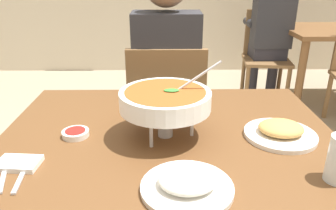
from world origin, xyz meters
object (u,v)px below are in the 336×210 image
(dining_table_far, at_px, (336,43))
(diner_main, at_px, (166,71))
(curry_bowl, at_px, (165,100))
(appetizer_plate, at_px, (280,131))
(chair_bg_left, at_px, (266,51))
(patron_bg_left, at_px, (270,28))
(sauce_dish, at_px, (75,134))
(dining_table_main, at_px, (169,164))
(chair_diner_main, at_px, (166,111))
(rice_plate, at_px, (187,184))

(dining_table_far, bearing_deg, diner_main, -140.73)
(curry_bowl, relative_size, dining_table_far, 0.33)
(appetizer_plate, xyz_separation_m, chair_bg_left, (0.64, 2.25, -0.26))
(dining_table_far, height_order, patron_bg_left, patron_bg_left)
(sauce_dish, distance_m, chair_bg_left, 2.62)
(diner_main, distance_m, chair_bg_left, 1.79)
(appetizer_plate, distance_m, patron_bg_left, 2.30)
(diner_main, relative_size, dining_table_far, 1.31)
(curry_bowl, height_order, dining_table_far, curry_bowl)
(dining_table_main, relative_size, diner_main, 0.88)
(chair_bg_left, relative_size, patron_bg_left, 0.69)
(chair_bg_left, bearing_deg, dining_table_main, -114.35)
(chair_diner_main, bearing_deg, rice_plate, -87.71)
(chair_diner_main, relative_size, sauce_dish, 10.00)
(patron_bg_left, bearing_deg, sauce_dish, -121.27)
(patron_bg_left, bearing_deg, rice_plate, -111.38)
(curry_bowl, bearing_deg, chair_diner_main, 89.14)
(curry_bowl, height_order, sauce_dish, curry_bowl)
(curry_bowl, height_order, rice_plate, curry_bowl)
(dining_table_main, relative_size, sauce_dish, 12.80)
(chair_diner_main, height_order, dining_table_far, chair_diner_main)
(dining_table_main, bearing_deg, chair_diner_main, 90.00)
(curry_bowl, xyz_separation_m, appetizer_plate, (0.39, -0.02, -0.11))
(appetizer_plate, xyz_separation_m, patron_bg_left, (0.64, 2.21, -0.02))
(chair_bg_left, bearing_deg, rice_plate, -110.94)
(diner_main, xyz_separation_m, appetizer_plate, (0.38, -0.79, 0.02))
(appetizer_plate, relative_size, patron_bg_left, 0.18)
(sauce_dish, xyz_separation_m, chair_bg_left, (1.33, 2.24, -0.25))
(dining_table_main, distance_m, rice_plate, 0.33)
(chair_diner_main, height_order, patron_bg_left, patron_bg_left)
(appetizer_plate, distance_m, dining_table_far, 2.50)
(dining_table_main, xyz_separation_m, chair_diner_main, (-0.00, 0.75, -0.13))
(rice_plate, bearing_deg, sauce_dish, 140.35)
(rice_plate, bearing_deg, diner_main, 92.22)
(dining_table_main, distance_m, sauce_dish, 0.34)
(dining_table_far, bearing_deg, dining_table_main, -127.77)
(dining_table_far, height_order, chair_bg_left, chair_bg_left)
(dining_table_main, xyz_separation_m, appetizer_plate, (0.38, -0.02, 0.13))
(dining_table_main, xyz_separation_m, dining_table_far, (1.65, 2.13, -0.02))
(diner_main, xyz_separation_m, chair_bg_left, (1.01, 1.46, -0.24))
(sauce_dish, bearing_deg, rice_plate, -39.65)
(appetizer_plate, bearing_deg, chair_diner_main, 116.29)
(dining_table_main, relative_size, appetizer_plate, 4.80)
(diner_main, distance_m, sauce_dish, 0.84)
(curry_bowl, bearing_deg, patron_bg_left, 64.82)
(diner_main, height_order, chair_bg_left, diner_main)
(diner_main, height_order, curry_bowl, diner_main)
(diner_main, bearing_deg, dining_table_far, 39.27)
(chair_diner_main, xyz_separation_m, patron_bg_left, (1.02, 1.44, 0.24))
(sauce_dish, relative_size, chair_bg_left, 0.10)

